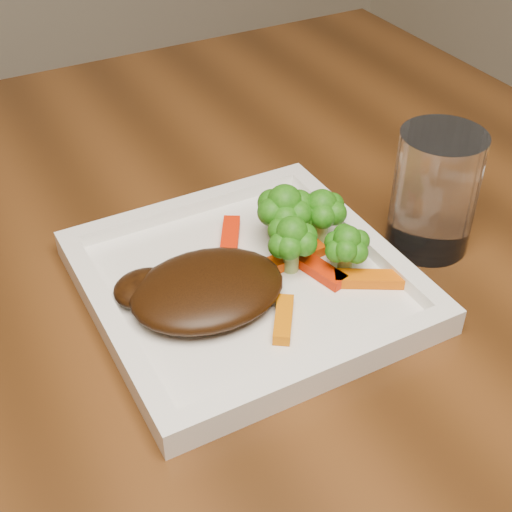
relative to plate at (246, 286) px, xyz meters
name	(u,v)px	position (x,y,z in m)	size (l,w,h in m)	color
plate	(246,286)	(0.00, 0.00, 0.00)	(0.27, 0.27, 0.01)	white
steak	(207,289)	(-0.04, -0.01, 0.02)	(0.14, 0.11, 0.03)	black
broccoli_0	(284,214)	(0.06, 0.03, 0.04)	(0.06, 0.06, 0.07)	#155B0F
broccoli_1	(321,214)	(0.09, 0.02, 0.04)	(0.05, 0.05, 0.06)	#0F5E0F
broccoli_2	(347,247)	(0.08, -0.03, 0.04)	(0.05, 0.05, 0.06)	#286A11
broccoli_3	(291,242)	(0.04, 0.00, 0.04)	(0.05, 0.05, 0.06)	#126911
carrot_1	(370,279)	(0.10, -0.06, 0.01)	(0.06, 0.02, 0.01)	#D85A03
carrot_2	(283,319)	(0.00, -0.06, 0.01)	(0.05, 0.01, 0.01)	#D46A03
carrot_4	(230,237)	(0.01, 0.06, 0.01)	(0.06, 0.02, 0.01)	red
carrot_5	(316,268)	(0.06, -0.02, 0.01)	(0.06, 0.02, 0.01)	red
carrot_6	(295,257)	(0.05, 0.00, 0.01)	(0.06, 0.02, 0.01)	#EB4703
drinking_glass	(435,192)	(0.19, -0.02, 0.05)	(0.08, 0.08, 0.12)	white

